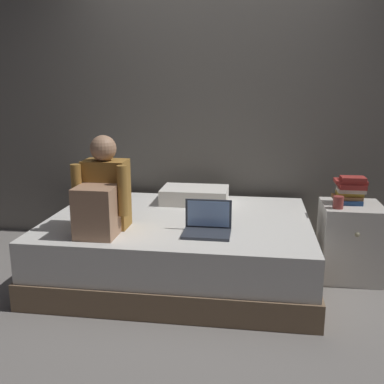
{
  "coord_description": "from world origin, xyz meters",
  "views": [
    {
      "loc": [
        0.36,
        -2.91,
        1.45
      ],
      "look_at": [
        -0.07,
        0.1,
        0.72
      ],
      "focal_mm": 41.48,
      "sensor_mm": 36.0,
      "label": 1
    }
  ],
  "objects_px": {
    "nightstand": "(350,241)",
    "person_sitting": "(102,195)",
    "book_stack": "(350,190)",
    "bed": "(180,247)",
    "laptop": "(207,226)",
    "mug": "(338,202)",
    "pillow": "(195,195)"
  },
  "relations": [
    {
      "from": "laptop",
      "to": "pillow",
      "type": "height_order",
      "value": "laptop"
    },
    {
      "from": "bed",
      "to": "book_stack",
      "type": "relative_size",
      "value": 8.42
    },
    {
      "from": "pillow",
      "to": "mug",
      "type": "relative_size",
      "value": 6.22
    },
    {
      "from": "nightstand",
      "to": "pillow",
      "type": "bearing_deg",
      "value": 166.69
    },
    {
      "from": "mug",
      "to": "bed",
      "type": "bearing_deg",
      "value": -178.24
    },
    {
      "from": "nightstand",
      "to": "person_sitting",
      "type": "distance_m",
      "value": 1.9
    },
    {
      "from": "nightstand",
      "to": "book_stack",
      "type": "distance_m",
      "value": 0.4
    },
    {
      "from": "nightstand",
      "to": "mug",
      "type": "relative_size",
      "value": 6.44
    },
    {
      "from": "bed",
      "to": "mug",
      "type": "xyz_separation_m",
      "value": [
        1.17,
        0.04,
        0.39
      ]
    },
    {
      "from": "mug",
      "to": "nightstand",
      "type": "bearing_deg",
      "value": 42.69
    },
    {
      "from": "bed",
      "to": "book_stack",
      "type": "bearing_deg",
      "value": 8.35
    },
    {
      "from": "nightstand",
      "to": "person_sitting",
      "type": "relative_size",
      "value": 0.89
    },
    {
      "from": "bed",
      "to": "pillow",
      "type": "height_order",
      "value": "pillow"
    },
    {
      "from": "laptop",
      "to": "nightstand",
      "type": "bearing_deg",
      "value": 25.68
    },
    {
      "from": "bed",
      "to": "laptop",
      "type": "height_order",
      "value": "laptop"
    },
    {
      "from": "nightstand",
      "to": "laptop",
      "type": "bearing_deg",
      "value": -154.32
    },
    {
      "from": "mug",
      "to": "person_sitting",
      "type": "bearing_deg",
      "value": -165.56
    },
    {
      "from": "book_stack",
      "to": "person_sitting",
      "type": "bearing_deg",
      "value": -161.82
    },
    {
      "from": "bed",
      "to": "nightstand",
      "type": "height_order",
      "value": "nightstand"
    },
    {
      "from": "nightstand",
      "to": "book_stack",
      "type": "xyz_separation_m",
      "value": [
        -0.02,
        0.03,
        0.4
      ]
    },
    {
      "from": "laptop",
      "to": "book_stack",
      "type": "bearing_deg",
      "value": 27.56
    },
    {
      "from": "laptop",
      "to": "person_sitting",
      "type": "bearing_deg",
      "value": -177.01
    },
    {
      "from": "person_sitting",
      "to": "laptop",
      "type": "relative_size",
      "value": 2.05
    },
    {
      "from": "person_sitting",
      "to": "book_stack",
      "type": "height_order",
      "value": "person_sitting"
    },
    {
      "from": "pillow",
      "to": "book_stack",
      "type": "relative_size",
      "value": 2.36
    },
    {
      "from": "person_sitting",
      "to": "pillow",
      "type": "distance_m",
      "value": 1.0
    },
    {
      "from": "bed",
      "to": "laptop",
      "type": "xyz_separation_m",
      "value": [
        0.25,
        -0.35,
        0.29
      ]
    },
    {
      "from": "nightstand",
      "to": "laptop",
      "type": "xyz_separation_m",
      "value": [
        -1.05,
        -0.5,
        0.24
      ]
    },
    {
      "from": "nightstand",
      "to": "book_stack",
      "type": "bearing_deg",
      "value": 123.92
    },
    {
      "from": "person_sitting",
      "to": "mug",
      "type": "height_order",
      "value": "person_sitting"
    },
    {
      "from": "book_stack",
      "to": "bed",
      "type": "bearing_deg",
      "value": -171.65
    },
    {
      "from": "nightstand",
      "to": "book_stack",
      "type": "relative_size",
      "value": 2.44
    }
  ]
}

